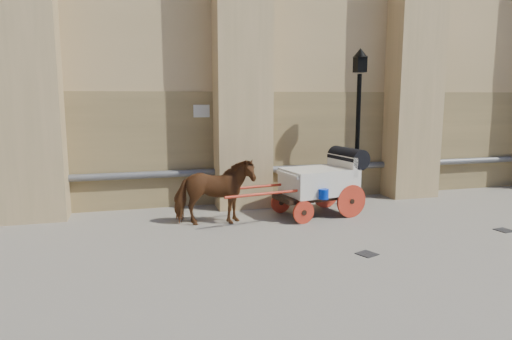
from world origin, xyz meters
name	(u,v)px	position (x,y,z in m)	size (l,w,h in m)	color
ground	(336,245)	(0.00, 0.00, 0.00)	(90.00, 90.00, 0.00)	slate
horse	(214,192)	(-2.04, 2.02, 0.75)	(0.81, 1.78, 1.50)	brown
carriage	(323,179)	(0.70, 2.24, 0.87)	(3.81, 1.59, 1.62)	black
street_lamp	(358,123)	(1.93, 2.90, 2.18)	(0.38, 0.38, 4.09)	black
drain_grate_near	(367,254)	(0.31, -0.67, 0.01)	(0.32, 0.32, 0.01)	black
drain_grate_far	(504,230)	(3.93, -0.10, 0.01)	(0.32, 0.32, 0.01)	black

